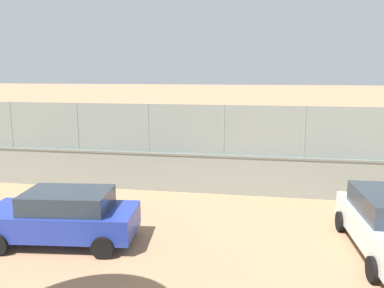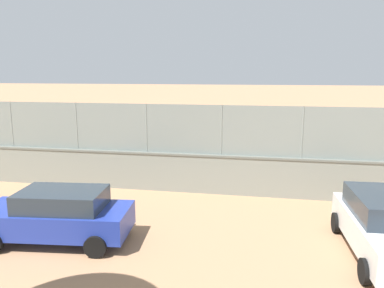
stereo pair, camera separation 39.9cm
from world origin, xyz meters
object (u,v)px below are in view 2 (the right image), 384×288
(player_near_wall_returning, at_px, (246,156))
(parked_car_blue, at_px, (58,215))
(courtside_bench, at_px, (355,177))
(player_crossing_court, at_px, (151,133))
(player_foreground_swinging, at_px, (271,134))
(parked_car_white, at_px, (383,226))
(spare_ball_by_wall, at_px, (244,183))
(sports_ball, at_px, (214,184))

(player_near_wall_returning, xyz_separation_m, parked_car_blue, (4.98, 8.81, -0.06))
(courtside_bench, xyz_separation_m, parked_car_blue, (9.75, 7.30, 0.36))
(parked_car_blue, bearing_deg, player_crossing_court, -83.70)
(parked_car_blue, bearing_deg, player_foreground_swinging, -111.94)
(parked_car_white, bearing_deg, player_foreground_swinging, -79.06)
(player_foreground_swinging, distance_m, courtside_bench, 8.98)
(player_foreground_swinging, height_order, spare_ball_by_wall, player_foreground_swinging)
(player_near_wall_returning, xyz_separation_m, spare_ball_by_wall, (-0.03, 1.86, -0.84))
(player_crossing_court, relative_size, courtside_bench, 1.01)
(player_near_wall_returning, xyz_separation_m, sports_ball, (1.23, 2.46, -0.77))
(player_foreground_swinging, height_order, parked_car_white, parked_car_white)
(sports_ball, distance_m, parked_car_blue, 7.41)
(parked_car_white, relative_size, parked_car_blue, 0.99)
(spare_ball_by_wall, relative_size, parked_car_white, 0.02)
(sports_ball, height_order, courtside_bench, courtside_bench)
(player_crossing_court, distance_m, sports_ball, 9.52)
(player_near_wall_returning, bearing_deg, parked_car_white, 117.53)
(player_near_wall_returning, height_order, parked_car_white, parked_car_white)
(player_near_wall_returning, distance_m, player_foreground_swinging, 6.87)
(courtside_bench, distance_m, parked_car_white, 6.44)
(player_near_wall_returning, height_order, parked_car_blue, parked_car_blue)
(player_foreground_swinging, bearing_deg, player_near_wall_returning, 79.21)
(player_near_wall_returning, xyz_separation_m, parked_car_white, (-4.12, 7.91, -0.02))
(player_crossing_court, bearing_deg, player_near_wall_returning, 140.56)
(courtside_bench, bearing_deg, parked_car_white, 84.21)
(courtside_bench, bearing_deg, player_foreground_swinging, -67.13)
(spare_ball_by_wall, bearing_deg, courtside_bench, -175.73)
(player_foreground_swinging, xyz_separation_m, parked_car_blue, (6.27, 15.56, -0.11))
(courtside_bench, height_order, parked_car_white, parked_car_white)
(courtside_bench, relative_size, parked_car_white, 0.36)
(player_crossing_court, relative_size, parked_car_blue, 0.36)
(parked_car_white, bearing_deg, player_near_wall_returning, -62.47)
(player_near_wall_returning, distance_m, parked_car_white, 8.92)
(player_crossing_court, relative_size, spare_ball_by_wall, 20.24)
(parked_car_white, height_order, parked_car_blue, parked_car_white)
(sports_ball, bearing_deg, parked_car_blue, 59.38)
(sports_ball, relative_size, courtside_bench, 0.14)
(player_foreground_swinging, height_order, player_crossing_court, player_crossing_court)
(sports_ball, bearing_deg, player_near_wall_returning, -116.48)
(player_near_wall_returning, bearing_deg, player_crossing_court, -39.44)
(sports_ball, height_order, parked_car_white, parked_car_white)
(sports_ball, xyz_separation_m, courtside_bench, (-6.00, -0.95, 0.35))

